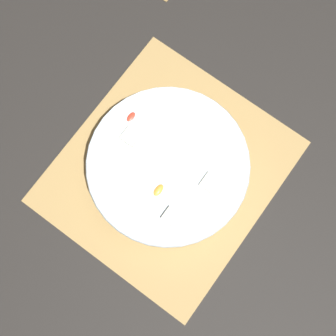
{
  "coord_description": "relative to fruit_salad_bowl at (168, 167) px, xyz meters",
  "views": [
    {
      "loc": [
        0.15,
        0.11,
        0.88
      ],
      "look_at": [
        0.0,
        0.0,
        0.03
      ],
      "focal_mm": 50.0,
      "sensor_mm": 36.0,
      "label": 1
    }
  ],
  "objects": [
    {
      "name": "ground_plane",
      "position": [
        -0.0,
        -0.0,
        -0.04
      ],
      "size": [
        6.0,
        6.0,
        0.0
      ],
      "primitive_type": "plane",
      "color": "black"
    },
    {
      "name": "bamboo_mat_center",
      "position": [
        -0.0,
        -0.0,
        -0.04
      ],
      "size": [
        0.42,
        0.38,
        0.01
      ],
      "color": "#A8844C",
      "rests_on": "ground_plane"
    },
    {
      "name": "fruit_salad_bowl",
      "position": [
        0.0,
        0.0,
        0.0
      ],
      "size": [
        0.3,
        0.3,
        0.07
      ],
      "color": "silver",
      "rests_on": "bamboo_mat_center"
    }
  ]
}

